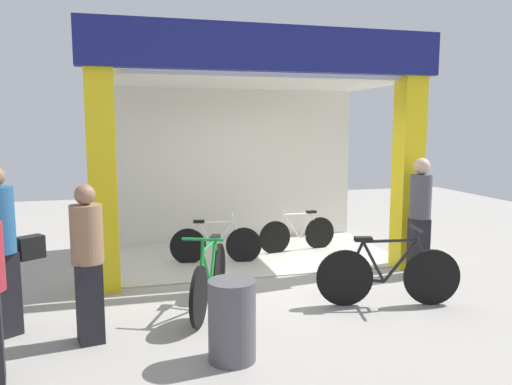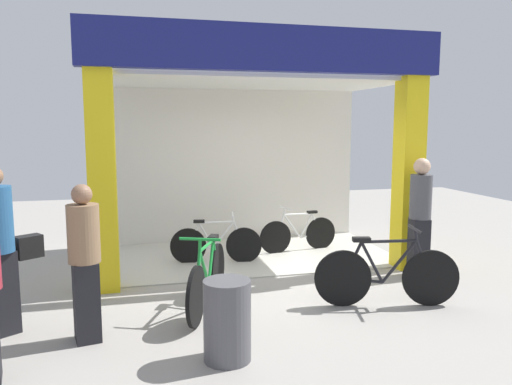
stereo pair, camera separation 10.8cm
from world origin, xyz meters
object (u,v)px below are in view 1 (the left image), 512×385
pedestrian_0 (420,216)px  pedestrian_2 (1,250)px  bicycle_inside_1 (216,244)px  bicycle_parked_0 (210,279)px  trash_bin (232,321)px  pedestrian_3 (88,263)px  bicycle_parked_1 (388,274)px  bicycle_inside_0 (298,233)px

pedestrian_0 → pedestrian_2: (-5.33, -0.77, 0.03)m
bicycle_inside_1 → bicycle_parked_0: bicycle_parked_0 is taller
bicycle_parked_0 → trash_bin: bearing=-90.8°
pedestrian_0 → pedestrian_2: size_ratio=0.97×
bicycle_inside_1 → bicycle_parked_0: bearing=-102.2°
pedestrian_3 → trash_bin: size_ratio=2.10×
bicycle_parked_1 → pedestrian_3: bearing=-177.3°
bicycle_inside_1 → bicycle_parked_0: 2.01m
bicycle_inside_1 → pedestrian_0: 3.10m
bicycle_parked_0 → trash_bin: size_ratio=2.09×
bicycle_inside_1 → trash_bin: (-0.44, -3.30, 0.06)m
pedestrian_0 → pedestrian_3: 4.61m
bicycle_inside_0 → bicycle_inside_1: 1.56m
bicycle_parked_1 → pedestrian_2: bearing=177.0°
bicycle_inside_0 → pedestrian_0: (1.22, -1.76, 0.56)m
pedestrian_2 → pedestrian_3: (0.86, -0.39, -0.10)m
bicycle_parked_0 → pedestrian_2: 2.25m
pedestrian_0 → pedestrian_3: bearing=-165.4°
bicycle_inside_0 → bicycle_parked_1: size_ratio=0.84×
trash_bin → bicycle_parked_0: bearing=89.2°
bicycle_inside_1 → pedestrian_2: size_ratio=0.81×
bicycle_inside_1 → pedestrian_2: pedestrian_2 is taller
bicycle_inside_0 → pedestrian_3: (-3.25, -2.92, 0.50)m
bicycle_parked_1 → pedestrian_2: size_ratio=0.97×
bicycle_parked_1 → trash_bin: bicycle_parked_1 is taller
bicycle_parked_0 → pedestrian_2: size_ratio=0.90×
bicycle_inside_0 → pedestrian_2: size_ratio=0.81×
bicycle_parked_0 → trash_bin: bicycle_parked_0 is taller
bicycle_parked_0 → pedestrian_0: pedestrian_0 is taller
bicycle_inside_1 → bicycle_inside_0: bearing=14.5°
bicycle_parked_1 → pedestrian_2: (-4.28, 0.23, 0.52)m
bicycle_inside_1 → bicycle_parked_1: bearing=-54.7°
bicycle_inside_0 → pedestrian_2: (-4.11, -2.53, 0.59)m
bicycle_inside_1 → pedestrian_3: size_ratio=0.89×
bicycle_parked_0 → pedestrian_3: bearing=-156.6°
bicycle_parked_0 → pedestrian_2: pedestrian_2 is taller
bicycle_parked_1 → trash_bin: bearing=-156.3°
trash_bin → bicycle_inside_1: bearing=82.4°
bicycle_parked_0 → pedestrian_0: size_ratio=0.93×
pedestrian_0 → trash_bin: bearing=-148.6°
bicycle_inside_0 → bicycle_inside_1: same height
bicycle_inside_1 → bicycle_parked_0: (-0.42, -1.96, 0.06)m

